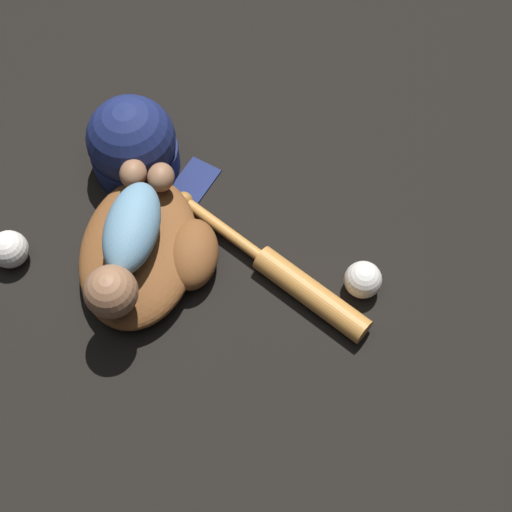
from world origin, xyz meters
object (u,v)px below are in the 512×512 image
(baby_figure, at_px, (126,240))
(baseball_cap, at_px, (133,145))
(baseball_glove, at_px, (146,251))
(baseball, at_px, (363,280))
(baseball_spare, at_px, (9,249))
(baseball_bat, at_px, (291,279))

(baby_figure, xyz_separation_m, baseball_cap, (-0.24, 0.03, -0.05))
(baseball_glove, relative_size, baby_figure, 1.12)
(baseball_glove, xyz_separation_m, baby_figure, (0.02, -0.03, 0.08))
(baseball, relative_size, baseball_spare, 0.97)
(baby_figure, height_order, baseball_bat, baby_figure)
(baseball_glove, relative_size, baseball_cap, 1.43)
(baseball_bat, xyz_separation_m, baseball_spare, (-0.14, -0.51, 0.01))
(baseball_bat, xyz_separation_m, baseball_cap, (-0.32, -0.26, 0.05))
(baseball_bat, bearing_deg, baseball_glove, -109.95)
(baseball_spare, relative_size, baseball_cap, 0.28)
(baseball, bearing_deg, baseball_spare, -105.16)
(baseball_bat, bearing_deg, baseball, 77.16)
(baseball_glove, relative_size, baseball_bat, 1.00)
(baby_figure, bearing_deg, baseball_glove, 127.60)
(baby_figure, height_order, baseball_cap, same)
(baseball_bat, bearing_deg, baby_figure, -104.72)
(baseball_glove, height_order, baseball_spare, baseball_glove)
(baseball, bearing_deg, baseball_cap, -132.01)
(baseball_glove, height_order, baby_figure, baby_figure)
(baseball_cap, bearing_deg, baby_figure, -6.00)
(baseball, distance_m, baseball_cap, 0.52)
(baseball_bat, height_order, baseball_cap, baseball_cap)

